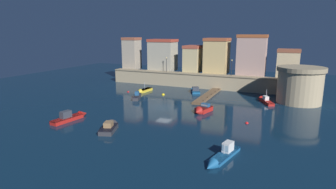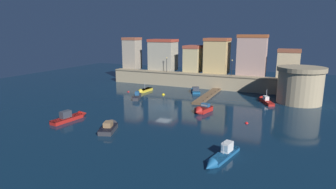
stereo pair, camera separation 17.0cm
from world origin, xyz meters
TOP-DOWN VIEW (x-y plane):
  - ground_plane at (0.00, 0.00)m, footprint 115.90×115.90m
  - quay_wall at (0.00, 20.46)m, footprint 46.71×2.58m
  - old_town_backdrop at (-0.05, 24.01)m, footprint 44.93×5.84m
  - fortress_tower at (22.41, 13.53)m, footprint 8.78×8.78m
  - pier_dock at (4.94, 11.69)m, footprint 1.90×15.24m
  - quay_lamp_0 at (-8.55, 20.46)m, footprint 0.32×0.32m
  - quay_lamp_1 at (7.96, 20.46)m, footprint 0.32×0.32m
  - moored_boat_0 at (7.34, -0.35)m, footprint 2.75×4.45m
  - moored_boat_1 at (14.56, -17.17)m, footprint 2.79×6.82m
  - moored_boat_2 at (-9.80, 10.29)m, footprint 1.88×5.27m
  - moored_boat_3 at (-10.07, -12.51)m, footprint 2.15×6.77m
  - moored_boat_4 at (16.38, 11.76)m, footprint 3.86×6.49m
  - moored_boat_5 at (0.89, 15.27)m, footprint 3.45×4.80m
  - moored_boat_6 at (-8.03, 4.53)m, footprint 2.98×5.63m
  - moored_boat_7 at (-1.86, -13.97)m, footprint 3.20×5.04m
  - mooring_buoy_0 at (-13.02, 8.98)m, footprint 0.46×0.46m
  - mooring_buoy_1 at (15.22, -3.45)m, footprint 0.50×0.50m
  - mooring_buoy_2 at (-4.41, 9.40)m, footprint 0.70×0.70m

SIDE VIEW (x-z plane):
  - ground_plane at x=0.00m, z-range 0.00..0.00m
  - mooring_buoy_0 at x=-13.02m, z-range -0.23..0.23m
  - mooring_buoy_1 at x=15.22m, z-range -0.25..0.25m
  - mooring_buoy_2 at x=-4.41m, z-range -0.35..0.35m
  - pier_dock at x=4.94m, z-range -0.12..0.58m
  - moored_boat_2 at x=-9.80m, z-range -0.94..1.61m
  - moored_boat_4 at x=16.38m, z-range -1.10..1.83m
  - moored_boat_1 at x=14.56m, z-range -0.77..1.53m
  - moored_boat_5 at x=0.89m, z-range -0.56..1.36m
  - moored_boat_7 at x=-1.86m, z-range -0.49..1.38m
  - moored_boat_3 at x=-10.07m, z-range -0.53..1.47m
  - moored_boat_0 at x=7.34m, z-range -0.41..1.37m
  - moored_boat_6 at x=-8.03m, z-range -0.33..1.30m
  - quay_wall at x=0.00m, z-range 0.01..3.50m
  - fortress_tower at x=22.41m, z-range 0.06..7.02m
  - quay_lamp_0 at x=-8.55m, z-range 4.06..7.72m
  - quay_lamp_1 at x=7.96m, z-range 4.07..7.77m
  - old_town_backdrop at x=-0.05m, z-range 2.65..12.24m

